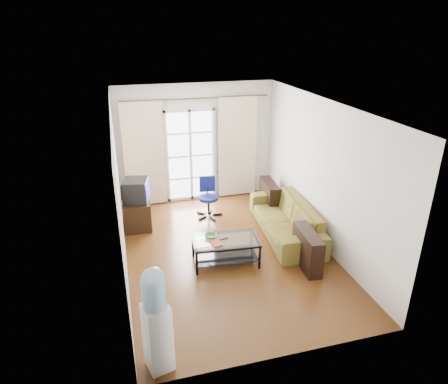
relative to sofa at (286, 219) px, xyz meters
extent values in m
plane|color=#573314|center=(-1.31, -0.34, -0.33)|extent=(5.20, 5.20, 0.00)
plane|color=white|center=(-1.31, -0.34, 2.37)|extent=(5.20, 5.20, 0.00)
cube|color=silver|center=(-1.31, 2.26, 1.02)|extent=(3.60, 0.02, 2.70)
cube|color=silver|center=(-1.31, -2.94, 1.02)|extent=(3.60, 0.02, 2.70)
cube|color=silver|center=(-3.11, -0.34, 1.02)|extent=(0.02, 5.20, 2.70)
cube|color=silver|center=(0.49, -0.34, 1.02)|extent=(0.02, 5.20, 2.70)
cube|color=white|center=(-1.46, 2.22, 0.74)|extent=(1.01, 0.02, 2.04)
cube|color=white|center=(-1.46, 2.20, 0.74)|extent=(1.16, 0.06, 2.15)
cylinder|color=#4C3F2D|center=(-1.31, 2.16, 2.05)|extent=(3.30, 0.04, 0.04)
cube|color=beige|center=(-2.51, 2.14, 0.87)|extent=(0.90, 0.07, 2.35)
cube|color=beige|center=(-0.36, 2.14, 0.87)|extent=(0.90, 0.07, 2.35)
cube|color=#969699|center=(-0.51, 2.16, 0.00)|extent=(0.64, 0.12, 0.64)
imported|color=brown|center=(0.00, 0.00, 0.00)|extent=(2.44, 1.28, 0.67)
cube|color=silver|center=(-1.42, -0.68, 0.12)|extent=(1.19, 0.74, 0.01)
cube|color=black|center=(-1.42, -0.68, -0.19)|extent=(1.12, 0.68, 0.01)
cube|color=black|center=(-1.98, -0.92, -0.11)|extent=(0.04, 0.04, 0.45)
cube|color=black|center=(-0.91, -1.02, -0.11)|extent=(0.04, 0.04, 0.45)
cube|color=black|center=(-1.93, -0.34, -0.11)|extent=(0.04, 0.04, 0.45)
cube|color=black|center=(-0.86, -0.43, -0.11)|extent=(0.04, 0.04, 0.45)
imported|color=#369552|center=(-1.65, -0.53, 0.15)|extent=(0.37, 0.37, 0.05)
imported|color=maroon|center=(-1.70, -0.79, 0.14)|extent=(0.27, 0.30, 0.02)
cube|color=black|center=(-1.44, -0.65, 0.13)|extent=(0.15, 0.06, 0.02)
cube|color=black|center=(-2.81, 1.14, -0.04)|extent=(0.55, 0.81, 0.59)
cube|color=black|center=(-2.79, 1.07, 0.48)|extent=(0.55, 0.59, 0.46)
cube|color=#0C19E5|center=(-2.56, 1.02, 0.48)|extent=(0.10, 0.39, 0.34)
cube|color=black|center=(-2.98, 1.11, 0.48)|extent=(0.21, 0.36, 0.30)
cylinder|color=black|center=(-1.28, 1.18, -0.12)|extent=(0.05, 0.05, 0.44)
cylinder|color=navy|center=(-1.28, 1.18, 0.09)|extent=(0.42, 0.42, 0.07)
cube|color=navy|center=(-1.26, 1.37, 0.35)|extent=(0.34, 0.08, 0.36)
cube|color=silver|center=(-2.82, -2.69, 0.12)|extent=(0.36, 0.36, 0.92)
cylinder|color=#7D9FC1|center=(-2.82, -2.69, 0.77)|extent=(0.28, 0.28, 0.37)
sphere|color=#7D9FC1|center=(-2.82, -2.69, 0.95)|extent=(0.28, 0.28, 0.28)
cube|color=black|center=(-2.68, -2.66, 0.44)|extent=(0.07, 0.12, 0.10)
camera|label=1|loc=(-3.03, -6.45, 3.57)|focal=32.00mm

